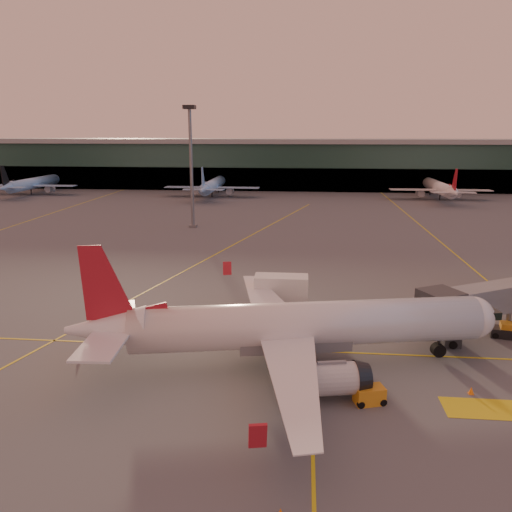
# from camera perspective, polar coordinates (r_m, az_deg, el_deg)

# --- Properties ---
(ground) EXTENTS (600.00, 600.00, 0.00)m
(ground) POSITION_cam_1_polar(r_m,az_deg,el_deg) (44.66, -0.28, -13.25)
(ground) COLOR #4C4F54
(ground) RESTS_ON ground
(taxi_markings) EXTENTS (100.12, 173.00, 0.01)m
(taxi_markings) POSITION_cam_1_polar(r_m,az_deg,el_deg) (87.15, -2.12, 0.53)
(taxi_markings) COLOR yellow
(taxi_markings) RESTS_ON ground
(terminal) EXTENTS (400.00, 20.00, 17.60)m
(terminal) POSITION_cam_1_polar(r_m,az_deg,el_deg) (181.65, 4.32, 10.43)
(terminal) COLOR #19382D
(terminal) RESTS_ON ground
(mast_west_near) EXTENTS (2.40, 2.40, 25.60)m
(mast_west_near) POSITION_cam_1_polar(r_m,az_deg,el_deg) (108.28, -7.44, 11.05)
(mast_west_near) COLOR slate
(mast_west_near) RESTS_ON ground
(distant_aircraft_row) EXTENTS (290.00, 34.00, 13.00)m
(distant_aircraft_row) POSITION_cam_1_polar(r_m,az_deg,el_deg) (160.73, -3.50, 6.81)
(distant_aircraft_row) COLOR #89B4E6
(distant_aircraft_row) RESTS_ON ground
(main_airplane) EXTENTS (37.97, 34.49, 11.53)m
(main_airplane) POSITION_cam_1_polar(r_m,az_deg,el_deg) (44.49, 4.15, -8.08)
(main_airplane) COLOR white
(main_airplane) RESTS_ON ground
(catering_truck) EXTENTS (6.04, 2.77, 4.67)m
(catering_truck) POSITION_cam_1_polar(r_m,az_deg,el_deg) (56.81, 2.96, -4.23)
(catering_truck) COLOR red
(catering_truck) RESTS_ON ground
(gpu_cart) EXTENTS (2.63, 2.00, 1.36)m
(gpu_cart) POSITION_cam_1_polar(r_m,az_deg,el_deg) (40.99, 12.83, -15.27)
(gpu_cart) COLOR orange
(gpu_cart) RESTS_ON ground
(pushback_tug) EXTENTS (3.30, 2.24, 1.56)m
(pushback_tug) POSITION_cam_1_polar(r_m,az_deg,el_deg) (57.49, 26.70, -7.71)
(pushback_tug) COLOR black
(pushback_tug) RESTS_ON ground
(cone_tail) EXTENTS (0.47, 0.47, 0.59)m
(cone_tail) POSITION_cam_1_polar(r_m,az_deg,el_deg) (49.61, -19.57, -10.84)
(cone_tail) COLOR orange
(cone_tail) RESTS_ON ground
(cone_wing_left) EXTENTS (0.45, 0.45, 0.57)m
(cone_wing_left) POSITION_cam_1_polar(r_m,az_deg,el_deg) (61.64, 3.16, -5.07)
(cone_wing_left) COLOR orange
(cone_wing_left) RESTS_ON ground
(cone_fwd) EXTENTS (0.47, 0.47, 0.59)m
(cone_fwd) POSITION_cam_1_polar(r_m,az_deg,el_deg) (44.92, 23.38, -13.94)
(cone_fwd) COLOR orange
(cone_fwd) RESTS_ON ground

